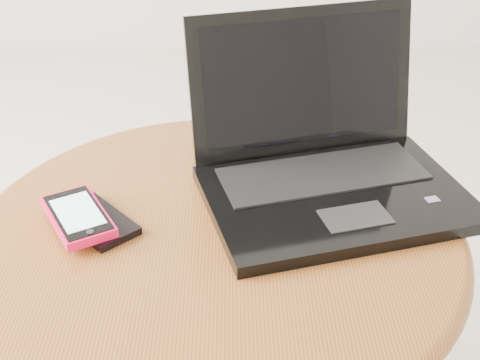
{
  "coord_description": "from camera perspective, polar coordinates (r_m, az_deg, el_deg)",
  "views": [
    {
      "loc": [
        0.12,
        -0.55,
        0.94
      ],
      "look_at": [
        0.13,
        0.11,
        0.54
      ],
      "focal_mm": 49.44,
      "sensor_mm": 36.0,
      "label": 1
    }
  ],
  "objects": [
    {
      "name": "table",
      "position": [
        0.86,
        -1.91,
        -9.5
      ],
      "size": [
        0.6,
        0.6,
        0.48
      ],
      "color": "#55361D",
      "rests_on": "ground"
    },
    {
      "name": "laptop",
      "position": [
        0.85,
        7.41,
        1.55
      ],
      "size": [
        0.37,
        0.34,
        0.21
      ],
      "color": "black",
      "rests_on": "table"
    },
    {
      "name": "phone_black",
      "position": [
        0.81,
        -12.29,
        -3.43
      ],
      "size": [
        0.11,
        0.12,
        0.01
      ],
      "color": "black",
      "rests_on": "table"
    },
    {
      "name": "phone_pink",
      "position": [
        0.8,
        -13.8,
        -3.05
      ],
      "size": [
        0.11,
        0.13,
        0.01
      ],
      "color": "#F80F48",
      "rests_on": "phone_black"
    }
  ]
}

